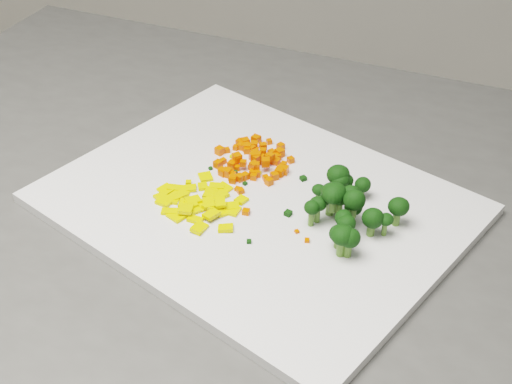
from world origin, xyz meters
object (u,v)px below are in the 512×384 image
(pepper_pile, at_px, (204,202))
(broccoli_pile, at_px, (351,202))
(cutting_board, at_px, (256,204))
(carrot_pile, at_px, (254,154))

(pepper_pile, bearing_deg, broccoli_pile, 10.61)
(cutting_board, distance_m, pepper_pile, 0.06)
(cutting_board, relative_size, carrot_pile, 4.50)
(cutting_board, relative_size, pepper_pile, 3.88)
(cutting_board, bearing_deg, carrot_pile, 111.62)
(pepper_pile, height_order, broccoli_pile, broccoli_pile)
(pepper_pile, relative_size, broccoli_pile, 0.97)
(cutting_board, xyz_separation_m, carrot_pile, (-0.03, 0.06, 0.02))
(carrot_pile, relative_size, pepper_pile, 0.86)
(cutting_board, height_order, carrot_pile, carrot_pile)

